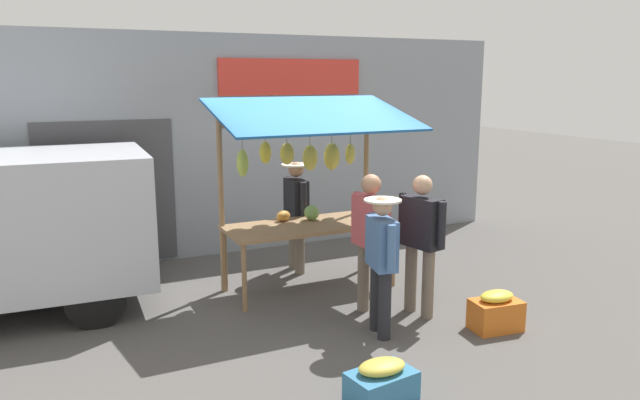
% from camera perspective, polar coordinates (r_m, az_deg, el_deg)
% --- Properties ---
extents(ground_plane, '(40.00, 40.00, 0.00)m').
position_cam_1_polar(ground_plane, '(8.12, -0.93, -8.29)').
color(ground_plane, '#514F4C').
extents(street_backdrop, '(9.00, 0.30, 3.40)m').
position_cam_1_polar(street_backdrop, '(9.72, -6.64, 5.23)').
color(street_backdrop, '#8C939E').
rests_on(street_backdrop, ground).
extents(market_stall, '(2.50, 1.46, 2.50)m').
position_cam_1_polar(market_stall, '(7.78, -1.09, 2.62)').
color(market_stall, olive).
rests_on(market_stall, ground).
extents(vendor_with_sunhat, '(0.41, 0.68, 1.59)m').
position_cam_1_polar(vendor_with_sunhat, '(8.57, -2.25, -0.74)').
color(vendor_with_sunhat, '#726656').
rests_on(vendor_with_sunhat, ground).
extents(shopper_in_striped_shirt, '(0.23, 0.71, 1.68)m').
position_cam_1_polar(shopper_in_striped_shirt, '(6.99, 4.76, -3.24)').
color(shopper_in_striped_shirt, '#726656').
rests_on(shopper_in_striped_shirt, ground).
extents(shopper_in_grey_tee, '(0.32, 0.69, 1.66)m').
position_cam_1_polar(shopper_in_grey_tee, '(7.08, 9.48, -3.26)').
color(shopper_in_grey_tee, '#726656').
rests_on(shopper_in_grey_tee, ground).
extents(shopper_with_shopping_bag, '(0.40, 0.66, 1.53)m').
position_cam_1_polar(shopper_with_shopping_bag, '(6.48, 5.82, -5.22)').
color(shopper_with_shopping_bag, '#232328').
rests_on(shopper_with_shopping_bag, ground).
extents(produce_crate_near, '(0.62, 0.44, 0.37)m').
position_cam_1_polar(produce_crate_near, '(5.48, 5.82, -16.67)').
color(produce_crate_near, teal).
rests_on(produce_crate_near, ground).
extents(produce_crate_side, '(0.58, 0.40, 0.45)m').
position_cam_1_polar(produce_crate_side, '(7.06, 16.24, -10.08)').
color(produce_crate_side, '#D1661E').
rests_on(produce_crate_side, ground).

